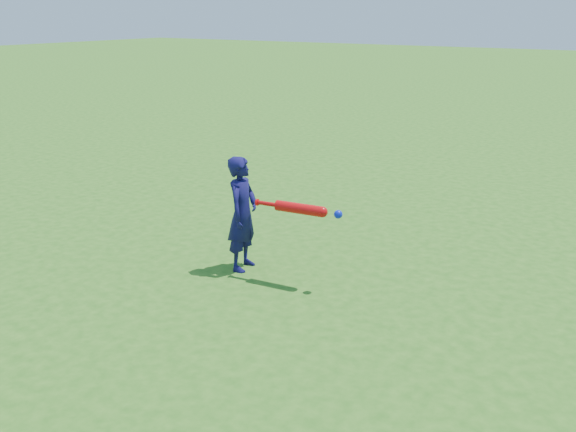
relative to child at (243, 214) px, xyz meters
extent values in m
plane|color=#276117|center=(0.21, 0.27, -0.57)|extent=(80.00, 80.00, 0.00)
imported|color=#120F47|center=(0.00, 0.00, 0.00)|extent=(0.35, 0.46, 1.14)
cylinder|color=red|center=(0.20, -0.03, 0.16)|extent=(0.02, 0.07, 0.07)
cylinder|color=red|center=(0.32, -0.02, 0.16)|extent=(0.23, 0.06, 0.04)
cylinder|color=red|center=(0.65, 0.01, 0.16)|extent=(0.47, 0.15, 0.10)
sphere|color=red|center=(0.88, 0.04, 0.16)|extent=(0.10, 0.10, 0.10)
sphere|color=#0B1CC7|center=(1.03, 0.05, 0.16)|extent=(0.08, 0.08, 0.08)
camera|label=1|loc=(3.63, -4.77, 1.91)|focal=40.00mm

